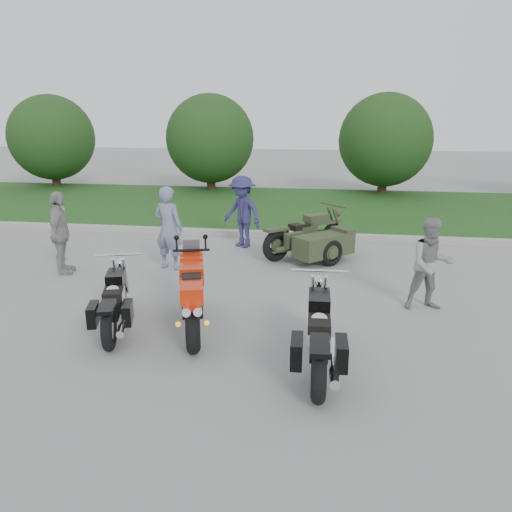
# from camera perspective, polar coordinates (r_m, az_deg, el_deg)

# --- Properties ---
(ground) EXTENTS (80.00, 80.00, 0.00)m
(ground) POSITION_cam_1_polar(r_m,az_deg,el_deg) (7.90, -7.15, -8.05)
(ground) COLOR #9A9A95
(ground) RESTS_ON ground
(curb) EXTENTS (60.00, 0.30, 0.15)m
(curb) POSITION_cam_1_polar(r_m,az_deg,el_deg) (13.45, -0.25, 2.55)
(curb) COLOR #A09D97
(curb) RESTS_ON ground
(grass_strip) EXTENTS (60.00, 8.00, 0.14)m
(grass_strip) POSITION_cam_1_polar(r_m,az_deg,el_deg) (17.48, 1.89, 5.66)
(grass_strip) COLOR #2B6021
(grass_strip) RESTS_ON ground
(tree_far_left) EXTENTS (3.60, 3.60, 4.00)m
(tree_far_left) POSITION_cam_1_polar(r_m,az_deg,el_deg) (23.73, -22.31, 12.40)
(tree_far_left) COLOR #3F2B1C
(tree_far_left) RESTS_ON ground
(tree_mid_left) EXTENTS (3.60, 3.60, 4.00)m
(tree_mid_left) POSITION_cam_1_polar(r_m,az_deg,el_deg) (21.06, -5.27, 13.18)
(tree_mid_left) COLOR #3F2B1C
(tree_mid_left) RESTS_ON ground
(tree_mid_right) EXTENTS (3.60, 3.60, 4.00)m
(tree_mid_right) POSITION_cam_1_polar(r_m,az_deg,el_deg) (20.54, 14.56, 12.69)
(tree_mid_right) COLOR #3F2B1C
(tree_mid_right) RESTS_ON ground
(sportbike_red) EXTENTS (0.80, 2.13, 1.03)m
(sportbike_red) POSITION_cam_1_polar(r_m,az_deg,el_deg) (7.53, -7.29, -4.29)
(sportbike_red) COLOR black
(sportbike_red) RESTS_ON ground
(cruiser_left) EXTENTS (0.80, 2.07, 0.82)m
(cruiser_left) POSITION_cam_1_polar(r_m,az_deg,el_deg) (7.87, -15.84, -5.34)
(cruiser_left) COLOR black
(cruiser_left) RESTS_ON ground
(cruiser_right) EXTENTS (0.43, 2.33, 0.90)m
(cruiser_right) POSITION_cam_1_polar(r_m,az_deg,el_deg) (6.47, 7.22, -9.21)
(cruiser_right) COLOR black
(cruiser_right) RESTS_ON ground
(cruiser_sidecar) EXTENTS (2.06, 2.16, 0.93)m
(cruiser_sidecar) POSITION_cam_1_polar(r_m,az_deg,el_deg) (11.26, 6.72, 1.67)
(cruiser_sidecar) COLOR black
(cruiser_sidecar) RESTS_ON ground
(person_stripe) EXTENTS (0.73, 0.57, 1.77)m
(person_stripe) POSITION_cam_1_polar(r_m,az_deg,el_deg) (10.62, -9.97, 3.16)
(person_stripe) COLOR slate
(person_stripe) RESTS_ON ground
(person_grey) EXTENTS (0.86, 0.72, 1.57)m
(person_grey) POSITION_cam_1_polar(r_m,az_deg,el_deg) (8.78, 19.38, -0.90)
(person_grey) COLOR gray
(person_grey) RESTS_ON ground
(person_denim) EXTENTS (1.31, 1.17, 1.76)m
(person_denim) POSITION_cam_1_polar(r_m,az_deg,el_deg) (12.26, -1.59, 5.08)
(person_denim) COLOR navy
(person_denim) RESTS_ON ground
(person_back) EXTENTS (0.67, 1.07, 1.70)m
(person_back) POSITION_cam_1_polar(r_m,az_deg,el_deg) (10.91, -21.47, 2.43)
(person_back) COLOR #999793
(person_back) RESTS_ON ground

